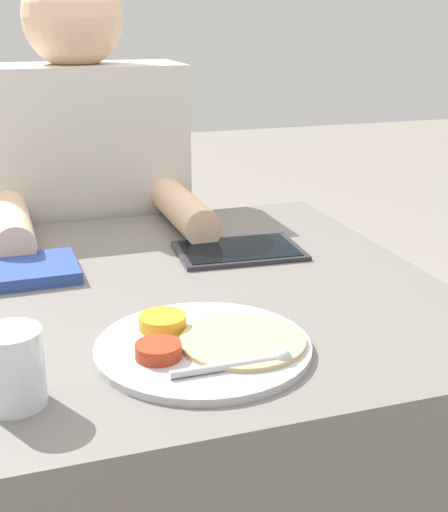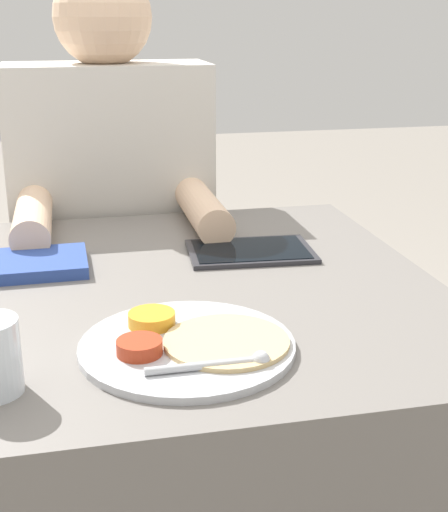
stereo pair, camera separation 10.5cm
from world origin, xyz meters
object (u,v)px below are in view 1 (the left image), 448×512
at_px(red_notebook, 17,272).
at_px(drinking_glass, 12,368).
at_px(person_diner, 90,279).
at_px(thali_tray, 205,345).
at_px(tablet_device, 239,251).

distance_m(red_notebook, drinking_glass, 0.40).
xyz_separation_m(red_notebook, person_diner, (0.16, 0.41, -0.18)).
relative_size(red_notebook, drinking_glass, 2.19).
relative_size(thali_tray, person_diner, 0.22).
distance_m(thali_tray, red_notebook, 0.40).
bearing_deg(drinking_glass, red_notebook, 86.63).
bearing_deg(person_diner, drinking_glass, -103.04).
height_order(person_diner, drinking_glass, person_diner).
relative_size(thali_tray, tablet_device, 1.20).
bearing_deg(drinking_glass, tablet_device, 45.30).
relative_size(thali_tray, drinking_glass, 3.13).
bearing_deg(thali_tray, person_diner, 93.23).
bearing_deg(person_diner, thali_tray, -86.77).
bearing_deg(tablet_device, drinking_glass, -134.70).
bearing_deg(red_notebook, tablet_device, 0.49).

